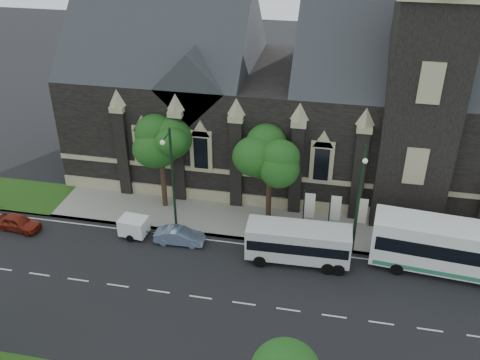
% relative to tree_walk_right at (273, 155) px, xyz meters
% --- Properties ---
extents(ground, '(160.00, 160.00, 0.00)m').
position_rel_tree_walk_right_xyz_m(ground, '(-3.21, -10.71, -5.82)').
color(ground, black).
rests_on(ground, ground).
extents(sidewalk, '(80.00, 5.00, 0.15)m').
position_rel_tree_walk_right_xyz_m(sidewalk, '(-3.21, -1.21, -5.74)').
color(sidewalk, gray).
rests_on(sidewalk, ground).
extents(museum, '(40.00, 17.70, 29.90)m').
position_rel_tree_walk_right_xyz_m(museum, '(1.90, 8.07, 2.35)').
color(museum, black).
rests_on(museum, ground).
extents(tree_walk_right, '(4.08, 4.08, 7.80)m').
position_rel_tree_walk_right_xyz_m(tree_walk_right, '(0.00, 0.00, 0.00)').
color(tree_walk_right, black).
rests_on(tree_walk_right, ground).
extents(tree_walk_left, '(3.91, 3.91, 7.64)m').
position_rel_tree_walk_right_xyz_m(tree_walk_left, '(-9.01, -0.01, -0.08)').
color(tree_walk_left, black).
rests_on(tree_walk_left, ground).
extents(street_lamp_near, '(0.36, 1.88, 9.00)m').
position_rel_tree_walk_right_xyz_m(street_lamp_near, '(6.79, -3.62, -0.71)').
color(street_lamp_near, black).
rests_on(street_lamp_near, ground).
extents(street_lamp_mid, '(0.36, 1.88, 9.00)m').
position_rel_tree_walk_right_xyz_m(street_lamp_mid, '(-7.21, -3.62, -0.71)').
color(street_lamp_mid, black).
rests_on(street_lamp_mid, ground).
extents(banner_flag_left, '(0.90, 0.10, 4.00)m').
position_rel_tree_walk_right_xyz_m(banner_flag_left, '(3.08, -1.71, -3.43)').
color(banner_flag_left, black).
rests_on(banner_flag_left, ground).
extents(banner_flag_center, '(0.90, 0.10, 4.00)m').
position_rel_tree_walk_right_xyz_m(banner_flag_center, '(5.08, -1.71, -3.43)').
color(banner_flag_center, black).
rests_on(banner_flag_center, ground).
extents(banner_flag_right, '(0.90, 0.10, 4.00)m').
position_rel_tree_walk_right_xyz_m(banner_flag_right, '(7.08, -1.71, -3.43)').
color(banner_flag_right, black).
rests_on(banner_flag_right, ground).
extents(tour_coach, '(13.69, 4.11, 3.93)m').
position_rel_tree_walk_right_xyz_m(tour_coach, '(14.77, -4.60, -3.68)').
color(tour_coach, white).
rests_on(tour_coach, ground).
extents(shuttle_bus, '(7.64, 2.85, 2.92)m').
position_rel_tree_walk_right_xyz_m(shuttle_bus, '(2.80, -5.37, -4.13)').
color(shuttle_bus, silver).
rests_on(shuttle_bus, ground).
extents(box_trailer, '(3.09, 1.82, 1.62)m').
position_rel_tree_walk_right_xyz_m(box_trailer, '(-10.21, -4.85, -4.90)').
color(box_trailer, white).
rests_on(box_trailer, ground).
extents(sedan, '(3.93, 1.51, 1.28)m').
position_rel_tree_walk_right_xyz_m(sedan, '(-6.42, -5.02, -5.18)').
color(sedan, '#7C8FB4').
rests_on(sedan, ground).
extents(car_far_red, '(3.91, 1.97, 1.28)m').
position_rel_tree_walk_right_xyz_m(car_far_red, '(-19.71, -5.85, -5.18)').
color(car_far_red, maroon).
rests_on(car_far_red, ground).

